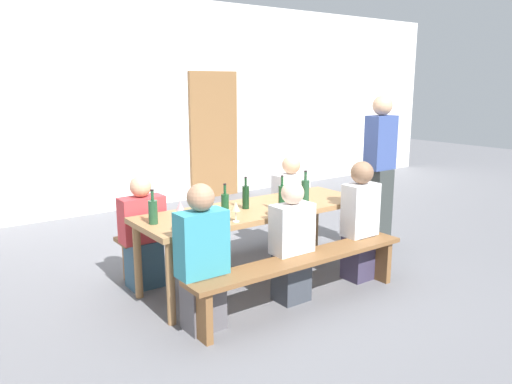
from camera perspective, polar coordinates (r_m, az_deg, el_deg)
The scene contains 22 objects.
ground_plane at distance 5.04m, azimuth 0.00°, elevation -10.06°, with size 24.00×24.00×0.00m, color slate.
back_wall at distance 7.90m, azimuth -15.97°, elevation 9.51°, with size 14.00×0.20×3.20m, color white.
wooden_door at distance 8.54m, azimuth -4.78°, elevation 6.40°, with size 0.90×0.06×2.10m, color olive.
tasting_table at distance 4.82m, azimuth 0.00°, elevation -2.62°, with size 2.32×0.77×0.75m.
bench_near at distance 4.41m, azimuth 5.30°, elevation -8.40°, with size 2.22×0.30×0.45m.
bench_far at distance 5.45m, azimuth -4.25°, elevation -4.31°, with size 2.22×0.30×0.45m.
wine_bottle_0 at distance 4.91m, azimuth 5.58°, elevation 0.05°, with size 0.08×0.08×0.33m.
wine_bottle_1 at distance 4.31m, azimuth -11.57°, elevation -2.15°, with size 0.08×0.08×0.29m.
wine_bottle_2 at distance 4.42m, azimuth -3.52°, elevation -1.49°, with size 0.07×0.07×0.31m.
wine_bottle_3 at distance 4.73m, azimuth -1.17°, elevation -0.52°, with size 0.07×0.07×0.31m.
wine_bottle_4 at distance 4.66m, azimuth 2.96°, elevation -0.61°, with size 0.07×0.07×0.33m.
wine_glass_0 at distance 4.36m, azimuth -8.56°, elevation -1.64°, with size 0.08×0.08×0.17m.
wine_glass_1 at distance 5.18m, azimuth 4.07°, elevation 0.73°, with size 0.07×0.07×0.18m.
wine_glass_2 at distance 4.28m, azimuth -2.30°, elevation -1.71°, with size 0.08×0.08×0.18m.
wine_glass_3 at distance 4.34m, azimuth -5.40°, elevation -1.66°, with size 0.06×0.06×0.17m.
wine_glass_4 at distance 4.86m, azimuth 4.05°, elevation -0.37°, with size 0.08×0.08×0.14m.
seated_guest_near_0 at distance 3.96m, azimuth -6.10°, elevation -7.79°, with size 0.39×0.24×1.17m.
seated_guest_near_1 at distance 4.46m, azimuth 4.03°, elevation -6.02°, with size 0.37×0.24×1.09m.
seated_guest_near_2 at distance 5.03m, azimuth 11.65°, elevation -3.42°, with size 0.34×0.24×1.18m.
seated_guest_far_0 at distance 4.87m, azimuth -12.66°, elevation -4.83°, with size 0.41×0.24×1.08m.
seated_guest_far_1 at distance 5.79m, azimuth 3.93°, elevation -1.63°, with size 0.42×0.24×1.11m.
standing_host at distance 5.86m, azimuth 13.72°, elevation 1.79°, with size 0.33×0.24×1.78m.
Camera 1 is at (-2.75, -3.76, 1.91)m, focal length 35.39 mm.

